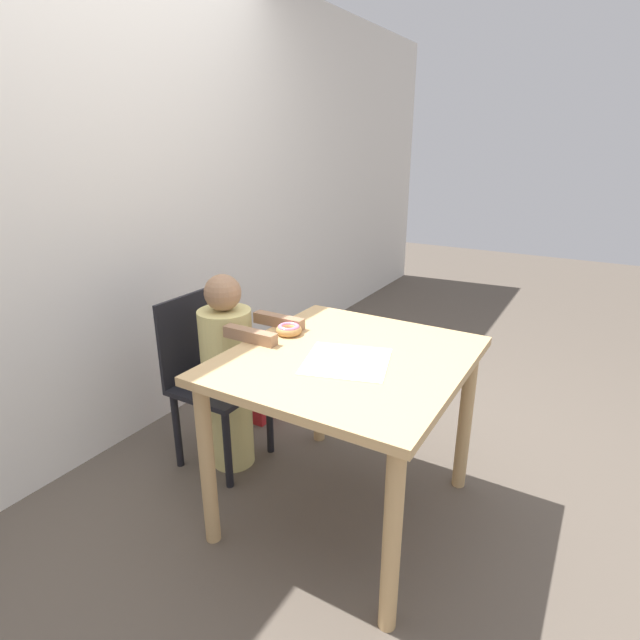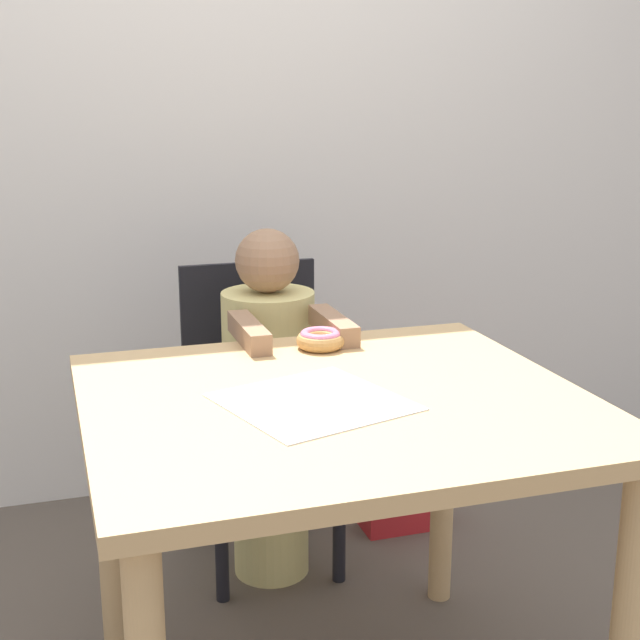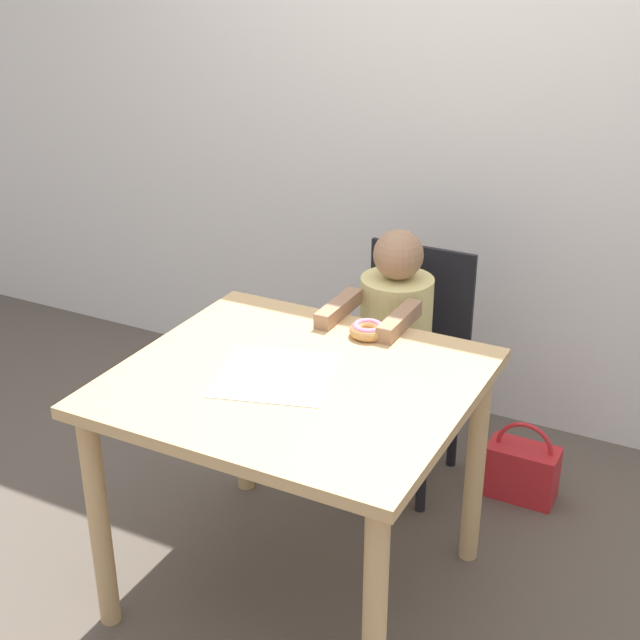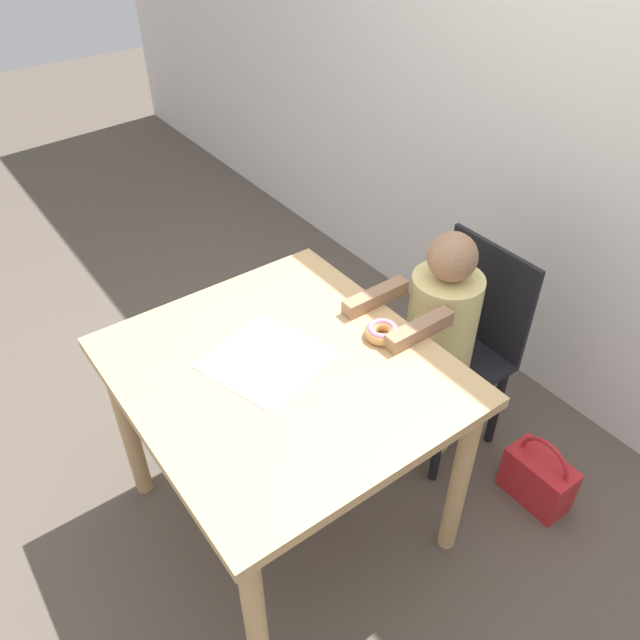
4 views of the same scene
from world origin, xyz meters
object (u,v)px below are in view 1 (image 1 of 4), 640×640
at_px(chair, 212,378).
at_px(handbag, 265,398).
at_px(child_figure, 229,374).
at_px(donut, 289,329).

bearing_deg(chair, handbag, 2.86).
distance_m(chair, child_figure, 0.13).
distance_m(chair, donut, 0.55).
bearing_deg(child_figure, donut, -82.58).
bearing_deg(chair, donut, -84.54).
xyz_separation_m(chair, handbag, (0.45, 0.02, -0.33)).
bearing_deg(child_figure, handbag, 17.10).
bearing_deg(chair, child_figure, -90.00).
relative_size(child_figure, donut, 8.65).
relative_size(child_figure, handbag, 3.23).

